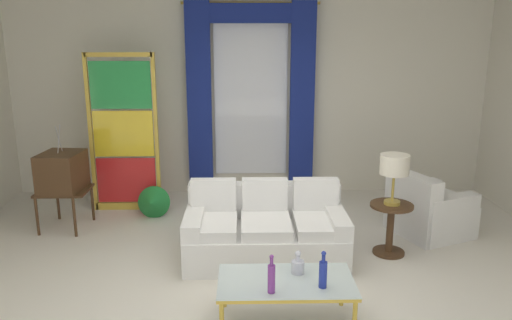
{
  "coord_description": "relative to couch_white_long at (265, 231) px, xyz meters",
  "views": [
    {
      "loc": [
        -0.09,
        -4.63,
        2.48
      ],
      "look_at": [
        0.04,
        0.9,
        1.05
      ],
      "focal_mm": 35.29,
      "sensor_mm": 36.0,
      "label": 1
    }
  ],
  "objects": [
    {
      "name": "peacock_figurine",
      "position": [
        -1.47,
        1.2,
        -0.08
      ],
      "size": [
        0.44,
        0.6,
        0.5
      ],
      "color": "beige",
      "rests_on": "ground"
    },
    {
      "name": "coffee_table",
      "position": [
        0.12,
        -1.33,
        0.07
      ],
      "size": [
        1.16,
        0.63,
        0.41
      ],
      "color": "silver",
      "rests_on": "ground"
    },
    {
      "name": "wall_rear",
      "position": [
        -0.14,
        2.46,
        1.2
      ],
      "size": [
        8.0,
        0.12,
        3.0
      ],
      "primitive_type": "cube",
      "color": "silver",
      "rests_on": "ground"
    },
    {
      "name": "vintage_tv",
      "position": [
        -2.53,
        0.92,
        0.42
      ],
      "size": [
        0.62,
        0.64,
        1.35
      ],
      "color": "#472D19",
      "rests_on": "ground"
    },
    {
      "name": "bottle_blue_decanter",
      "position": [
        0.24,
        -1.21,
        0.18
      ],
      "size": [
        0.11,
        0.11,
        0.21
      ],
      "color": "silver",
      "rests_on": "coffee_table"
    },
    {
      "name": "armchair_white",
      "position": [
        2.04,
        0.61,
        -0.02
      ],
      "size": [
        1.06,
        1.05,
        0.8
      ],
      "color": "white",
      "rests_on": "ground"
    },
    {
      "name": "ground_plane",
      "position": [
        -0.14,
        -0.6,
        -0.3
      ],
      "size": [
        16.0,
        16.0,
        0.0
      ],
      "primitive_type": "plane",
      "color": "silver"
    },
    {
      "name": "table_lamp_brass",
      "position": [
        1.42,
        0.05,
        0.72
      ],
      "size": [
        0.32,
        0.32,
        0.57
      ],
      "color": "#B29338",
      "rests_on": "round_side_table"
    },
    {
      "name": "bottle_amber_squat",
      "position": [
        0.42,
        -1.47,
        0.24
      ],
      "size": [
        0.07,
        0.07,
        0.33
      ],
      "color": "navy",
      "rests_on": "coffee_table"
    },
    {
      "name": "bottle_crystal_tall",
      "position": [
        -0.01,
        -1.54,
        0.24
      ],
      "size": [
        0.06,
        0.06,
        0.33
      ],
      "color": "#753384",
      "rests_on": "coffee_table"
    },
    {
      "name": "stained_glass_divider",
      "position": [
        -1.89,
        1.6,
        0.75
      ],
      "size": [
        0.95,
        0.05,
        2.2
      ],
      "color": "gold",
      "rests_on": "ground"
    },
    {
      "name": "round_side_table",
      "position": [
        1.42,
        0.05,
        0.05
      ],
      "size": [
        0.48,
        0.48,
        0.59
      ],
      "color": "#472D19",
      "rests_on": "ground"
    },
    {
      "name": "curtained_window",
      "position": [
        -0.13,
        2.29,
        1.44
      ],
      "size": [
        2.0,
        0.17,
        2.7
      ],
      "color": "white",
      "rests_on": "ground"
    },
    {
      "name": "couch_white_long",
      "position": [
        0.0,
        0.0,
        0.0
      ],
      "size": [
        1.76,
        0.92,
        0.86
      ],
      "color": "white",
      "rests_on": "ground"
    }
  ]
}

